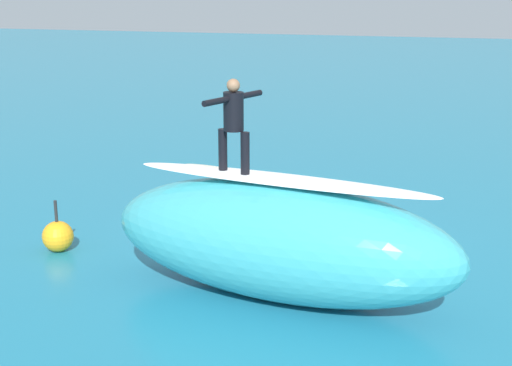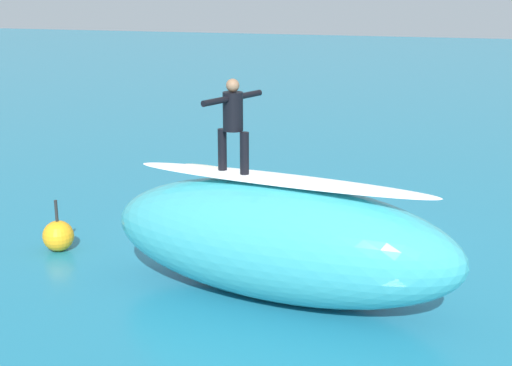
{
  "view_description": "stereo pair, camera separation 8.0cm",
  "coord_description": "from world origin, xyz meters",
  "px_view_note": "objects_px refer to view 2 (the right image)",
  "views": [
    {
      "loc": [
        -3.3,
        12.93,
        5.03
      ],
      "look_at": [
        0.42,
        0.68,
        1.44
      ],
      "focal_mm": 49.96,
      "sensor_mm": 36.0,
      "label": 1
    },
    {
      "loc": [
        -3.38,
        12.91,
        5.03
      ],
      "look_at": [
        0.42,
        0.68,
        1.44
      ],
      "focal_mm": 49.96,
      "sensor_mm": 36.0,
      "label": 2
    }
  ],
  "objects_px": {
    "surfer_paddling": "(273,217)",
    "buoy_marker": "(58,236)",
    "surfboard_paddling": "(273,227)",
    "surfboard_riding": "(233,174)",
    "surfer_riding": "(233,118)"
  },
  "relations": [
    {
      "from": "surfer_riding",
      "to": "buoy_marker",
      "type": "xyz_separation_m",
      "value": [
        3.85,
        -0.65,
        -2.64
      ]
    },
    {
      "from": "surfer_paddling",
      "to": "buoy_marker",
      "type": "xyz_separation_m",
      "value": [
        3.6,
        2.6,
        0.09
      ]
    },
    {
      "from": "surfboard_paddling",
      "to": "buoy_marker",
      "type": "xyz_separation_m",
      "value": [
        3.65,
        2.47,
        0.27
      ]
    },
    {
      "from": "buoy_marker",
      "to": "surfboard_paddling",
      "type": "bearing_deg",
      "value": -145.91
    },
    {
      "from": "surfboard_paddling",
      "to": "buoy_marker",
      "type": "height_order",
      "value": "buoy_marker"
    },
    {
      "from": "buoy_marker",
      "to": "surfer_paddling",
      "type": "bearing_deg",
      "value": -144.22
    },
    {
      "from": "surfboard_riding",
      "to": "buoy_marker",
      "type": "height_order",
      "value": "surfboard_riding"
    },
    {
      "from": "surfboard_paddling",
      "to": "surfboard_riding",
      "type": "bearing_deg",
      "value": -18.9
    },
    {
      "from": "surfboard_riding",
      "to": "surfer_paddling",
      "type": "height_order",
      "value": "surfboard_riding"
    },
    {
      "from": "surfboard_riding",
      "to": "surfboard_paddling",
      "type": "xyz_separation_m",
      "value": [
        0.2,
        -3.13,
        -1.98
      ]
    },
    {
      "from": "surfboard_paddling",
      "to": "surfer_paddling",
      "type": "distance_m",
      "value": 0.22
    },
    {
      "from": "surfer_riding",
      "to": "buoy_marker",
      "type": "distance_m",
      "value": 4.71
    },
    {
      "from": "surfer_riding",
      "to": "buoy_marker",
      "type": "height_order",
      "value": "surfer_riding"
    },
    {
      "from": "surfboard_paddling",
      "to": "surfer_paddling",
      "type": "xyz_separation_m",
      "value": [
        0.05,
        -0.12,
        0.18
      ]
    },
    {
      "from": "surfboard_riding",
      "to": "buoy_marker",
      "type": "bearing_deg",
      "value": 9.78
    }
  ]
}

